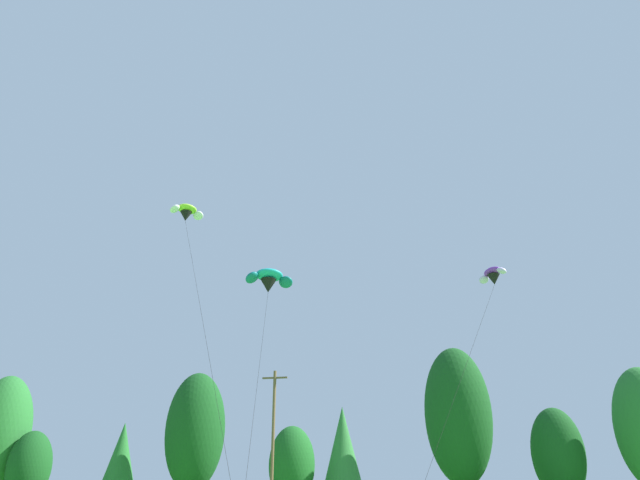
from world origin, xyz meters
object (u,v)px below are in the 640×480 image
parafoil_kite_high_teal (269,280)px  parafoil_kite_mid_purple (493,276)px  parafoil_kite_far_lime_white (187,212)px  utility_pole (273,444)px

parafoil_kite_high_teal → parafoil_kite_mid_purple: bearing=-16.9°
parafoil_kite_high_teal → parafoil_kite_far_lime_white: parafoil_kite_far_lime_white is taller
parafoil_kite_mid_purple → parafoil_kite_far_lime_white: parafoil_kite_far_lime_white is taller
parafoil_kite_high_teal → parafoil_kite_mid_purple: parafoil_kite_high_teal is taller
utility_pole → parafoil_kite_mid_purple: 24.35m
parafoil_kite_high_teal → parafoil_kite_mid_purple: size_ratio=1.44×
parafoil_kite_high_teal → parafoil_kite_mid_purple: 16.00m
parafoil_kite_far_lime_white → parafoil_kite_mid_purple: bearing=-9.3°
utility_pole → parafoil_kite_mid_purple: size_ratio=0.93×
parafoil_kite_far_lime_white → parafoil_kite_high_teal: bearing=9.5°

